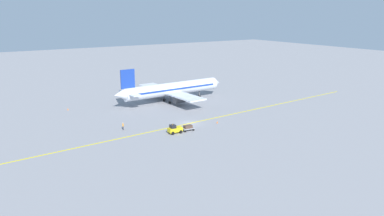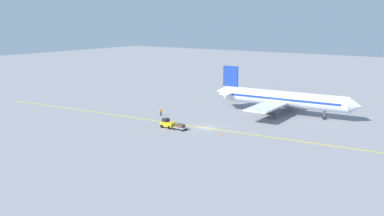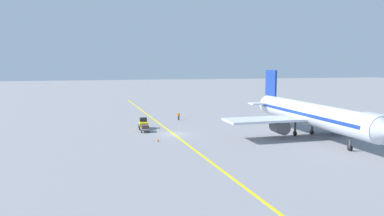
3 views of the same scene
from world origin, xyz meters
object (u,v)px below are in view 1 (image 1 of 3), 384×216
Objects in this scene: baggage_tug_white at (175,129)px; baggage_cart_trailing at (188,127)px; traffic_cone_near_nose at (217,122)px; traffic_cone_mid_apron at (68,109)px; ground_crew_worker at (123,126)px; airplane_at_gate at (171,89)px.

baggage_tug_white is 3.30m from baggage_cart_trailing.
traffic_cone_near_nose is (-1.14, 8.80, -0.49)m from baggage_cart_trailing.
baggage_cart_trailing reaches higher than traffic_cone_mid_apron.
ground_crew_worker is at bearing -109.24° from traffic_cone_near_nose.
airplane_at_gate is 28.35m from ground_crew_worker.
baggage_tug_white is at bearing -91.79° from baggage_cart_trailing.
baggage_cart_trailing is 36.57m from traffic_cone_mid_apron.
airplane_at_gate is 29.20m from baggage_tug_white.
baggage_tug_white is at bearing -85.10° from traffic_cone_near_nose.
airplane_at_gate is 21.14× the size of ground_crew_worker.
airplane_at_gate reaches higher than baggage_tug_white.
baggage_tug_white reaches higher than ground_crew_worker.
traffic_cone_mid_apron is (-31.10, -26.04, 0.00)m from traffic_cone_near_nose.
ground_crew_worker is (17.38, -22.22, -2.80)m from airplane_at_gate.
baggage_tug_white is 35.04m from traffic_cone_mid_apron.
traffic_cone_near_nose is (24.52, -1.76, -3.43)m from airplane_at_gate.
ground_crew_worker is 24.60m from traffic_cone_mid_apron.
baggage_tug_white reaches higher than traffic_cone_mid_apron.
airplane_at_gate is 64.57× the size of traffic_cone_mid_apron.
ground_crew_worker is 3.05× the size of traffic_cone_mid_apron.
airplane_at_gate reaches higher than traffic_cone_near_nose.
baggage_cart_trailing is 8.88m from traffic_cone_near_nose.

